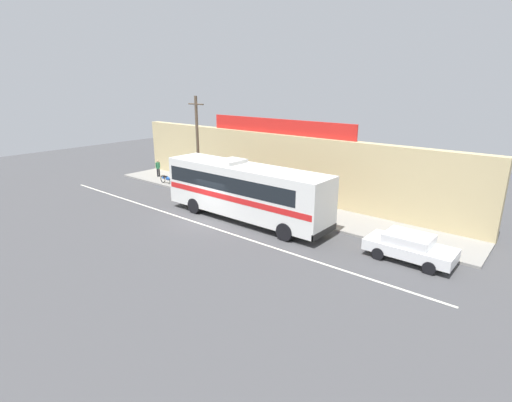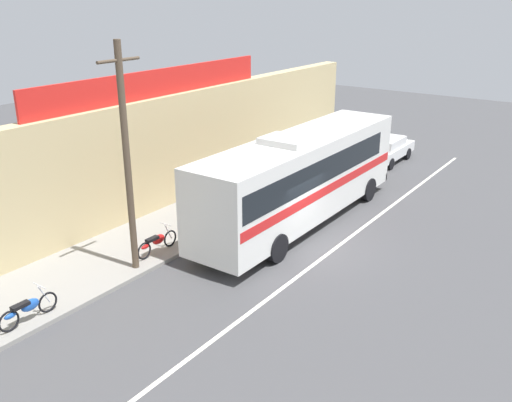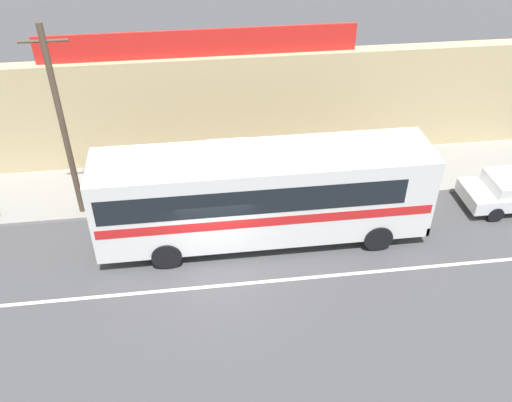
% 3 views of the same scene
% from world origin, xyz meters
% --- Properties ---
extents(ground_plane, '(70.00, 70.00, 0.00)m').
position_xyz_m(ground_plane, '(0.00, 0.00, 0.00)').
color(ground_plane, '#444447').
extents(sidewalk_slab, '(30.00, 3.60, 0.14)m').
position_xyz_m(sidewalk_slab, '(0.00, 5.20, 0.07)').
color(sidewalk_slab, gray).
rests_on(sidewalk_slab, ground_plane).
extents(storefront_facade, '(30.00, 0.70, 4.80)m').
position_xyz_m(storefront_facade, '(0.00, 7.35, 2.40)').
color(storefront_facade, tan).
rests_on(storefront_facade, ground_plane).
extents(storefront_billboard, '(12.75, 0.12, 1.10)m').
position_xyz_m(storefront_billboard, '(0.02, 7.35, 5.35)').
color(storefront_billboard, red).
rests_on(storefront_billboard, storefront_facade).
extents(road_center_stripe, '(30.00, 0.14, 0.01)m').
position_xyz_m(road_center_stripe, '(0.00, -0.80, 0.00)').
color(road_center_stripe, silver).
rests_on(road_center_stripe, ground_plane).
extents(intercity_bus, '(11.70, 2.65, 3.78)m').
position_xyz_m(intercity_bus, '(1.72, 1.55, 2.07)').
color(intercity_bus, silver).
rests_on(intercity_bus, ground_plane).
extents(parked_car, '(4.22, 1.92, 1.37)m').
position_xyz_m(parked_car, '(11.97, 2.23, 0.74)').
color(parked_car, silver).
rests_on(parked_car, ground_plane).
extents(utility_pole, '(1.60, 0.22, 7.39)m').
position_xyz_m(utility_pole, '(-5.01, 3.87, 3.97)').
color(utility_pole, brown).
rests_on(utility_pole, sidewalk_slab).
extents(motorcycle_orange, '(1.91, 0.56, 0.94)m').
position_xyz_m(motorcycle_orange, '(-3.82, 4.06, 0.57)').
color(motorcycle_orange, black).
rests_on(motorcycle_orange, sidewalk_slab).
extents(motorcycle_blue, '(1.84, 0.56, 0.94)m').
position_xyz_m(motorcycle_blue, '(-9.07, 3.85, 0.57)').
color(motorcycle_blue, black).
rests_on(motorcycle_blue, sidewalk_slab).
extents(pedestrian_far_right, '(0.30, 0.48, 1.57)m').
position_xyz_m(pedestrian_far_right, '(-11.83, 5.02, 1.04)').
color(pedestrian_far_right, black).
rests_on(pedestrian_far_right, sidewalk_slab).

